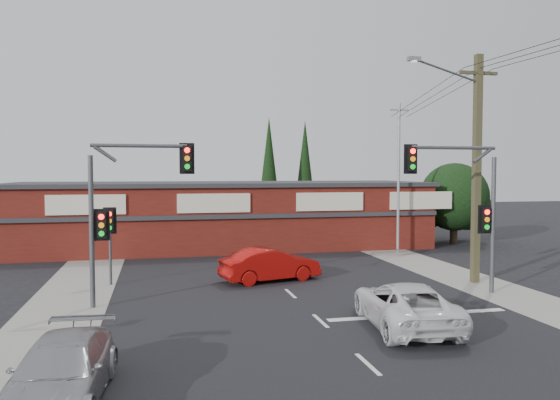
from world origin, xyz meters
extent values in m
plane|color=black|center=(0.00, 0.00, 0.00)|extent=(120.00, 120.00, 0.00)
cube|color=black|center=(0.00, 5.00, 0.01)|extent=(14.00, 70.00, 0.01)
cube|color=gray|center=(-8.50, 5.00, 0.01)|extent=(3.00, 70.00, 0.02)
cube|color=gray|center=(8.50, 5.00, 0.01)|extent=(3.00, 70.00, 0.02)
cube|color=silver|center=(3.50, -1.50, 0.01)|extent=(6.50, 0.35, 0.01)
imported|color=silver|center=(2.42, -2.71, 0.71)|extent=(2.96, 5.37, 1.43)
imported|color=#A1A3A6|center=(-7.22, -6.36, 0.67)|extent=(2.25, 4.76, 1.34)
imported|color=#A90D0A|center=(-0.27, 5.34, 0.74)|extent=(4.74, 2.64, 1.48)
cube|color=silver|center=(0.00, -5.63, 0.01)|extent=(0.12, 1.60, 0.01)
cube|color=silver|center=(0.00, -1.51, 0.01)|extent=(0.12, 1.60, 0.01)
cube|color=silver|center=(0.00, 2.62, 0.01)|extent=(0.12, 1.60, 0.01)
cube|color=silver|center=(0.00, 6.74, 0.01)|extent=(0.12, 1.60, 0.01)
cube|color=silver|center=(0.00, 10.86, 0.01)|extent=(0.12, 1.60, 0.01)
cube|color=silver|center=(0.00, 14.98, 0.01)|extent=(0.12, 1.60, 0.01)
cube|color=silver|center=(0.00, 19.11, 0.01)|extent=(0.12, 1.60, 0.01)
cube|color=#501510|center=(-1.00, 17.00, 2.00)|extent=(26.00, 8.00, 4.00)
cube|color=#2D2D30|center=(-1.00, 17.00, 4.10)|extent=(26.40, 8.40, 0.25)
cube|color=beige|center=(-9.00, 12.95, 3.10)|extent=(4.20, 0.12, 1.10)
cube|color=beige|center=(-2.00, 12.95, 3.10)|extent=(4.20, 0.12, 1.10)
cube|color=beige|center=(5.00, 12.95, 3.10)|extent=(4.20, 0.12, 1.10)
cube|color=beige|center=(11.00, 12.95, 3.10)|extent=(4.20, 0.12, 1.10)
cube|color=#2D2D30|center=(-1.00, 12.90, 2.30)|extent=(26.00, 0.15, 0.25)
cylinder|color=#2D2116|center=(14.50, 15.00, 0.90)|extent=(0.50, 0.50, 1.80)
sphere|color=black|center=(14.50, 15.00, 3.20)|extent=(4.60, 4.60, 4.60)
sphere|color=black|center=(16.00, 16.00, 2.50)|extent=(3.40, 3.40, 3.40)
sphere|color=black|center=(13.20, 16.40, 2.30)|extent=(2.80, 2.80, 2.80)
cylinder|color=#2D2116|center=(3.50, 24.00, 1.00)|extent=(0.24, 0.24, 2.00)
cone|color=black|center=(3.50, 24.00, 5.50)|extent=(1.80, 1.80, 7.50)
cylinder|color=#2D2116|center=(7.00, 26.00, 1.00)|extent=(0.24, 0.24, 2.00)
cone|color=black|center=(7.00, 26.00, 5.50)|extent=(1.80, 1.80, 7.50)
cylinder|color=#47494C|center=(-7.50, 2.00, 2.75)|extent=(0.18, 0.18, 5.50)
cylinder|color=#47494C|center=(-5.80, 2.00, 5.85)|extent=(3.40, 0.14, 0.14)
cylinder|color=#47494C|center=(-6.99, 2.00, 5.55)|extent=(0.82, 0.14, 0.63)
cube|color=black|center=(-4.10, 2.00, 5.40)|extent=(0.32, 0.22, 0.95)
cube|color=black|center=(-4.10, 2.07, 5.40)|extent=(0.55, 0.04, 1.15)
cylinder|color=#FF0C07|center=(-4.10, 1.87, 5.70)|extent=(0.20, 0.06, 0.20)
cylinder|color=orange|center=(-4.10, 1.87, 5.40)|extent=(0.20, 0.06, 0.20)
cylinder|color=#0CE526|center=(-4.10, 1.87, 5.10)|extent=(0.20, 0.06, 0.20)
cube|color=black|center=(-7.15, 2.00, 3.00)|extent=(0.32, 0.22, 0.95)
cube|color=black|center=(-7.15, 2.07, 3.00)|extent=(0.55, 0.04, 1.15)
cylinder|color=#FF0C07|center=(-7.15, 1.87, 3.30)|extent=(0.20, 0.06, 0.20)
cylinder|color=orange|center=(-7.15, 1.87, 3.00)|extent=(0.20, 0.06, 0.20)
cylinder|color=#0CE526|center=(-7.15, 1.87, 2.70)|extent=(0.20, 0.06, 0.20)
cylinder|color=#47494C|center=(8.00, 1.00, 2.75)|extent=(0.18, 0.18, 5.50)
cylinder|color=#47494C|center=(6.20, 1.00, 5.85)|extent=(3.60, 0.14, 0.14)
cylinder|color=#47494C|center=(7.46, 1.00, 5.55)|extent=(0.82, 0.14, 0.63)
cube|color=black|center=(4.40, 1.00, 5.40)|extent=(0.32, 0.22, 0.95)
cube|color=black|center=(4.40, 1.07, 5.40)|extent=(0.55, 0.04, 1.15)
cylinder|color=#FF0C07|center=(4.40, 0.87, 5.70)|extent=(0.20, 0.06, 0.20)
cylinder|color=orange|center=(4.40, 0.87, 5.40)|extent=(0.20, 0.06, 0.20)
cylinder|color=#0CE526|center=(4.40, 0.87, 5.10)|extent=(0.20, 0.06, 0.20)
cube|color=black|center=(7.65, 1.00, 3.00)|extent=(0.32, 0.22, 0.95)
cube|color=black|center=(7.65, 1.07, 3.00)|extent=(0.55, 0.04, 1.15)
cylinder|color=#FF0C07|center=(7.65, 0.87, 3.30)|extent=(0.20, 0.06, 0.20)
cylinder|color=orange|center=(7.65, 0.87, 3.00)|extent=(0.20, 0.06, 0.20)
cylinder|color=#0CE526|center=(7.65, 0.87, 2.70)|extent=(0.20, 0.06, 0.20)
cylinder|color=#47494C|center=(-7.20, 6.00, 1.50)|extent=(0.12, 0.12, 3.00)
cube|color=black|center=(-7.20, 6.00, 2.80)|extent=(0.32, 0.22, 0.95)
cube|color=black|center=(-7.20, 6.07, 2.80)|extent=(0.55, 0.04, 1.15)
cylinder|color=#FF0C07|center=(-7.20, 5.87, 3.10)|extent=(0.20, 0.06, 0.20)
cylinder|color=orange|center=(-7.20, 5.87, 2.80)|extent=(0.20, 0.06, 0.20)
cylinder|color=#0CE526|center=(-7.20, 5.87, 2.50)|extent=(0.20, 0.06, 0.20)
cube|color=#4A4529|center=(8.50, 3.00, 5.00)|extent=(0.30, 0.30, 10.00)
cube|color=#4A4529|center=(8.50, 3.00, 9.20)|extent=(1.80, 0.14, 0.14)
cylinder|color=#47494C|center=(6.90, 2.85, 9.20)|extent=(3.23, 0.39, 0.89)
cube|color=slate|center=(5.30, 2.70, 9.60)|extent=(0.55, 0.25, 0.18)
cylinder|color=silver|center=(5.30, 2.70, 9.50)|extent=(0.28, 0.28, 0.05)
cylinder|color=gray|center=(9.00, 12.00, 4.50)|extent=(0.16, 0.16, 9.00)
cube|color=gray|center=(9.00, 12.00, 8.60)|extent=(1.20, 0.10, 0.10)
cylinder|color=black|center=(8.15, 7.50, 8.80)|extent=(0.73, 9.01, 1.22)
cylinder|color=black|center=(8.75, 7.50, 8.80)|extent=(0.52, 9.00, 1.22)
cylinder|color=black|center=(9.34, 7.50, 8.80)|extent=(0.31, 9.00, 1.22)
camera|label=1|loc=(-5.19, -18.45, 4.92)|focal=35.00mm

